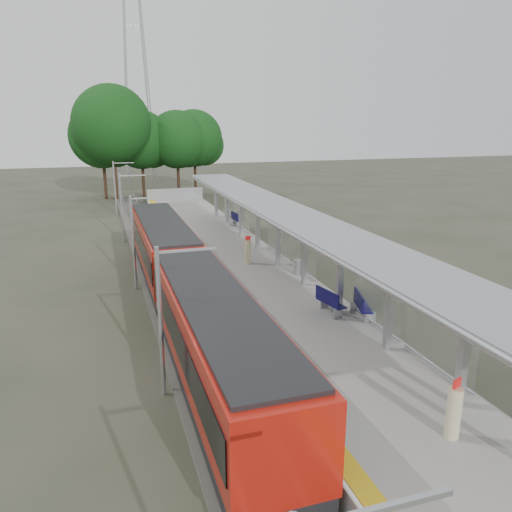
# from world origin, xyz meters

# --- Properties ---
(ground) EXTENTS (200.00, 200.00, 0.00)m
(ground) POSITION_xyz_m (0.00, 0.00, 0.00)
(ground) COLOR #474438
(ground) RESTS_ON ground
(trackbed) EXTENTS (3.00, 70.00, 0.24)m
(trackbed) POSITION_xyz_m (-4.50, 20.00, 0.12)
(trackbed) COLOR #59544C
(trackbed) RESTS_ON ground
(platform) EXTENTS (6.00, 50.00, 1.00)m
(platform) POSITION_xyz_m (0.00, 20.00, 0.50)
(platform) COLOR gray
(platform) RESTS_ON ground
(tactile_strip) EXTENTS (0.60, 50.00, 0.02)m
(tactile_strip) POSITION_xyz_m (-2.55, 20.00, 1.01)
(tactile_strip) COLOR gold
(tactile_strip) RESTS_ON platform
(end_fence) EXTENTS (6.00, 0.10, 1.20)m
(end_fence) POSITION_xyz_m (0.00, 44.95, 1.60)
(end_fence) COLOR #9EA0A5
(end_fence) RESTS_ON platform
(train) EXTENTS (2.74, 27.60, 3.62)m
(train) POSITION_xyz_m (-4.50, 13.32, 2.05)
(train) COLOR black
(train) RESTS_ON ground
(canopy) EXTENTS (3.27, 38.00, 3.66)m
(canopy) POSITION_xyz_m (1.61, 16.19, 4.20)
(canopy) COLOR #9EA0A5
(canopy) RESTS_ON platform
(pylon) EXTENTS (8.00, 4.00, 38.00)m
(pylon) POSITION_xyz_m (-1.00, 73.00, 19.00)
(pylon) COLOR #9EA0A5
(pylon) RESTS_ON ground
(tree_cluster) EXTENTS (18.66, 11.29, 13.34)m
(tree_cluster) POSITION_xyz_m (-2.65, 53.81, 7.70)
(tree_cluster) COLOR #382316
(tree_cluster) RESTS_ON ground
(catenary_masts) EXTENTS (2.08, 48.16, 5.40)m
(catenary_masts) POSITION_xyz_m (-6.22, 19.00, 2.91)
(catenary_masts) COLOR #9EA0A5
(catenary_masts) RESTS_ON ground
(bench_near) EXTENTS (0.98, 1.77, 1.16)m
(bench_near) POSITION_xyz_m (2.60, 9.09, 1.61)
(bench_near) COLOR #120F4E
(bench_near) RESTS_ON platform
(bench_mid) EXTENTS (0.81, 1.71, 1.13)m
(bench_mid) POSITION_xyz_m (1.47, 9.91, 1.59)
(bench_mid) COLOR #120F4E
(bench_mid) RESTS_ON platform
(bench_far) EXTENTS (0.59, 1.64, 1.10)m
(bench_far) POSITION_xyz_m (2.60, 29.59, 1.58)
(bench_far) COLOR #120F4E
(bench_far) RESTS_ON platform
(info_pillar_near) EXTENTS (0.40, 0.40, 1.76)m
(info_pillar_near) POSITION_xyz_m (0.73, 0.70, 1.76)
(info_pillar_near) COLOR beige
(info_pillar_near) RESTS_ON platform
(info_pillar_far) EXTENTS (0.38, 0.38, 1.70)m
(info_pillar_far) POSITION_xyz_m (0.34, 18.70, 1.73)
(info_pillar_far) COLOR beige
(info_pillar_far) RESTS_ON platform
(litter_bin) EXTENTS (0.51, 0.51, 0.86)m
(litter_bin) POSITION_xyz_m (2.34, 15.74, 1.43)
(litter_bin) COLOR #9EA0A5
(litter_bin) RESTS_ON platform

